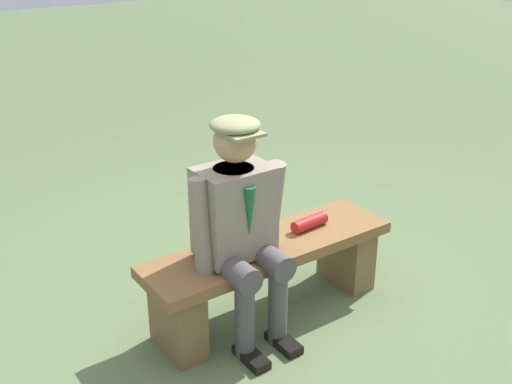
% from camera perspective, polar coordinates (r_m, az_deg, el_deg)
% --- Properties ---
extents(ground_plane, '(30.00, 30.00, 0.00)m').
position_cam_1_polar(ground_plane, '(3.91, 1.19, -10.85)').
color(ground_plane, '#5C7047').
extents(bench, '(1.56, 0.44, 0.48)m').
position_cam_1_polar(bench, '(3.74, 1.23, -6.88)').
color(bench, brown).
rests_on(bench, ground).
extents(seated_man, '(0.57, 0.58, 1.29)m').
position_cam_1_polar(seated_man, '(3.38, -1.46, -2.55)').
color(seated_man, gray).
rests_on(seated_man, ground).
extents(rolled_magazine, '(0.25, 0.10, 0.08)m').
position_cam_1_polar(rolled_magazine, '(3.82, 4.90, -2.79)').
color(rolled_magazine, '#B21E1E').
rests_on(rolled_magazine, bench).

